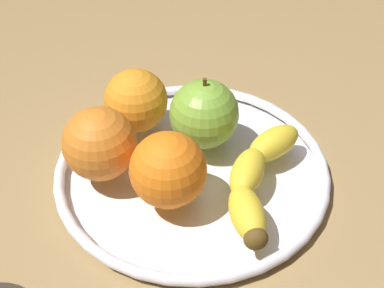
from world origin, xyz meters
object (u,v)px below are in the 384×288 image
object	(u,v)px
fruit_bowl	(192,169)
banana	(257,177)
apple	(204,114)
orange_front_left	(100,144)
orange_center	(136,100)
orange_front_right	(168,170)

from	to	relation	value
fruit_bowl	banana	bearing A→B (deg)	69.61
fruit_bowl	apple	world-z (taller)	apple
banana	orange_front_left	size ratio (longest dim) A/B	2.35
orange_front_left	orange_center	bearing A→B (deg)	166.01
fruit_bowl	orange_front_left	distance (cm)	10.98
orange_front_right	orange_center	bearing A→B (deg)	-151.96
apple	orange_center	xyz separation A→B (cm)	(-1.59, -8.26, -0.23)
apple	banana	bearing A→B (deg)	43.50
orange_front_left	orange_center	size ratio (longest dim) A/B	1.06
fruit_bowl	banana	size ratio (longest dim) A/B	1.65
orange_front_right	orange_center	xyz separation A→B (cm)	(-10.94, -5.83, -0.20)
orange_front_right	fruit_bowl	bearing A→B (deg)	162.28
apple	fruit_bowl	bearing A→B (deg)	-10.52
fruit_bowl	apple	distance (cm)	6.44
orange_center	apple	bearing A→B (deg)	79.13
orange_front_left	apple	bearing A→B (deg)	122.62
banana	apple	bearing A→B (deg)	-124.48
fruit_bowl	orange_front_right	world-z (taller)	orange_front_right
orange_front_left	orange_front_right	bearing A→B (deg)	70.64
orange_front_right	orange_front_left	xyz separation A→B (cm)	(-2.76, -7.86, 0.04)
banana	orange_front_left	xyz separation A→B (cm)	(-0.26, -16.80, 2.30)
fruit_bowl	banana	xyz separation A→B (cm)	(2.70, 7.27, 2.58)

